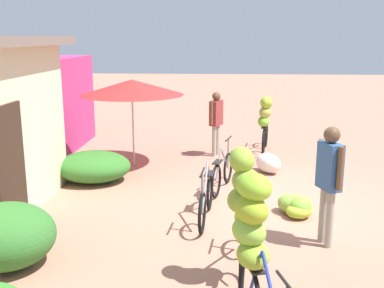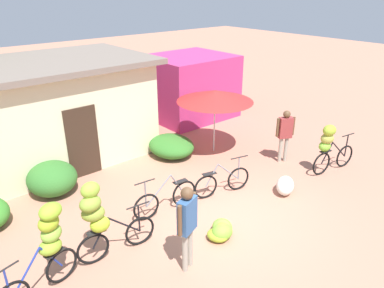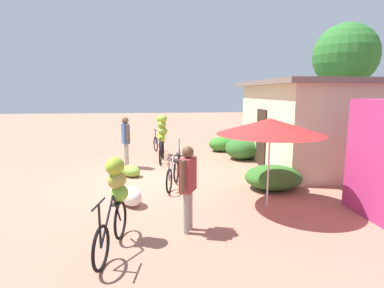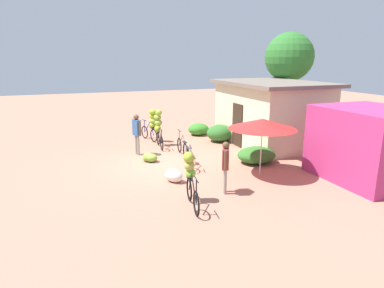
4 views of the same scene
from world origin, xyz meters
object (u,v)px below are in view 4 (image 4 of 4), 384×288
at_px(shop_pink, 369,144).
at_px(bicycle_by_shop, 189,158).
at_px(person_vendor, 137,130).
at_px(bicycle_near_pile, 158,125).
at_px(market_umbrella, 262,124).
at_px(bicycle_rightmost, 190,175).
at_px(person_bystander, 225,162).
at_px(bicycle_center_loaded, 182,147).
at_px(banana_pile_on_ground, 149,157).
at_px(produce_sack, 174,176).
at_px(building_low, 270,112).
at_px(tree_behind_building, 289,58).
at_px(bicycle_leftmost, 152,122).

relative_size(shop_pink, bicycle_by_shop, 2.04).
bearing_deg(bicycle_by_shop, person_vendor, -147.95).
height_order(bicycle_near_pile, person_vendor, person_vendor).
bearing_deg(market_umbrella, bicycle_near_pile, -155.67).
bearing_deg(bicycle_by_shop, bicycle_rightmost, -19.61).
bearing_deg(market_umbrella, bicycle_by_shop, -128.55).
distance_m(bicycle_by_shop, bicycle_rightmost, 3.30).
height_order(shop_pink, person_bystander, shop_pink).
relative_size(bicycle_near_pile, bicycle_center_loaded, 1.02).
height_order(bicycle_near_pile, banana_pile_on_ground, bicycle_near_pile).
distance_m(shop_pink, person_vendor, 8.85).
xyz_separation_m(bicycle_rightmost, banana_pile_on_ground, (-4.34, -0.17, -0.71)).
height_order(bicycle_center_loaded, produce_sack, bicycle_center_loaded).
height_order(building_low, tree_behind_building, tree_behind_building).
bearing_deg(produce_sack, person_vendor, -172.61).
bearing_deg(tree_behind_building, banana_pile_on_ground, -70.09).
bearing_deg(bicycle_leftmost, bicycle_center_loaded, 11.28).
height_order(bicycle_rightmost, produce_sack, bicycle_rightmost).
distance_m(bicycle_center_loaded, bicycle_by_shop, 1.63).
height_order(bicycle_by_shop, produce_sack, bicycle_by_shop).
xyz_separation_m(building_low, person_bystander, (4.95, -4.82, -0.51)).
bearing_deg(person_vendor, shop_pink, 50.11).
distance_m(bicycle_leftmost, banana_pile_on_ground, 3.48).
distance_m(market_umbrella, person_bystander, 2.35).
xyz_separation_m(banana_pile_on_ground, person_vendor, (-1.13, -0.24, 0.92)).
distance_m(shop_pink, person_bystander, 5.15).
distance_m(shop_pink, bicycle_center_loaded, 7.06).
bearing_deg(person_bystander, produce_sack, -140.82).
height_order(bicycle_center_loaded, person_bystander, person_bystander).
bearing_deg(bicycle_leftmost, bicycle_by_shop, 3.96).
bearing_deg(bicycle_near_pile, bicycle_by_shop, 4.12).
distance_m(bicycle_near_pile, bicycle_by_shop, 3.57).
bearing_deg(person_vendor, tree_behind_building, 102.84).
bearing_deg(tree_behind_building, building_low, -48.69).
xyz_separation_m(building_low, bicycle_leftmost, (-2.29, -5.30, -0.54)).
bearing_deg(bicycle_center_loaded, person_bystander, -1.33).
xyz_separation_m(building_low, banana_pile_on_ground, (0.96, -6.26, -1.35)).
bearing_deg(tree_behind_building, bicycle_near_pile, -83.05).
distance_m(shop_pink, bicycle_rightmost, 6.39).
bearing_deg(banana_pile_on_ground, bicycle_near_pile, 155.64).
bearing_deg(person_bystander, tree_behind_building, 134.29).
xyz_separation_m(person_vendor, person_bystander, (5.12, 1.67, -0.09)).
height_order(bicycle_near_pile, produce_sack, bicycle_near_pile).
relative_size(shop_pink, person_vendor, 1.82).
relative_size(market_umbrella, produce_sack, 3.39).
relative_size(shop_pink, bicycle_leftmost, 1.94).
distance_m(bicycle_leftmost, produce_sack, 5.87).
bearing_deg(tree_behind_building, bicycle_rightmost, -48.88).
relative_size(banana_pile_on_ground, produce_sack, 1.19).
distance_m(produce_sack, person_bystander, 2.04).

